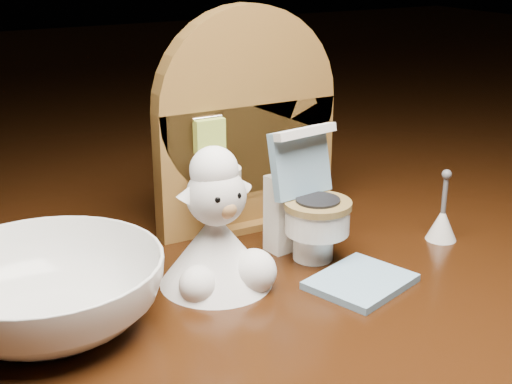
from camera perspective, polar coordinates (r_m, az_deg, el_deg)
backdrop_panel at (r=0.48m, az=-0.79°, el=4.74°), size 0.13×0.05×0.15m
toy_toilet at (r=0.45m, az=4.02°, el=-1.40°), size 0.05×0.06×0.08m
bath_mat at (r=0.42m, az=8.38°, el=-7.11°), size 0.07×0.06×0.00m
toilet_brush at (r=0.49m, az=14.67°, el=-2.29°), size 0.02×0.02×0.05m
plush_lamb at (r=0.41m, az=-3.10°, el=-3.67°), size 0.07×0.07×0.09m
ceramic_bowl at (r=0.38m, az=-16.32°, el=-7.76°), size 0.16×0.16×0.04m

